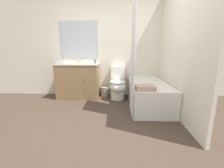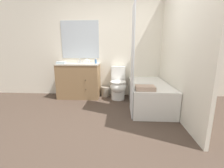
{
  "view_description": "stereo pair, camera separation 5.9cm",
  "coord_description": "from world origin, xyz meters",
  "px_view_note": "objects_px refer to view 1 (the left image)",
  "views": [
    {
      "loc": [
        0.22,
        -2.14,
        1.19
      ],
      "look_at": [
        0.11,
        0.81,
        0.52
      ],
      "focal_mm": 24.0,
      "sensor_mm": 36.0,
      "label": 1
    },
    {
      "loc": [
        0.28,
        -2.13,
        1.19
      ],
      "look_at": [
        0.11,
        0.81,
        0.52
      ],
      "focal_mm": 24.0,
      "sensor_mm": 36.0,
      "label": 2
    }
  ],
  "objects_px": {
    "toilet": "(118,85)",
    "bathtub": "(148,94)",
    "vanity_cabinet": "(78,80)",
    "tissue_box": "(86,61)",
    "sink_faucet": "(79,62)",
    "bath_towel_folded": "(145,88)",
    "wastebasket": "(105,92)",
    "hand_towel_folded": "(60,63)",
    "soap_dispenser": "(95,61)"
  },
  "relations": [
    {
      "from": "sink_faucet",
      "to": "toilet",
      "type": "distance_m",
      "value": 1.17
    },
    {
      "from": "bathtub",
      "to": "soap_dispenser",
      "type": "bearing_deg",
      "value": 157.56
    },
    {
      "from": "tissue_box",
      "to": "vanity_cabinet",
      "type": "bearing_deg",
      "value": -145.07
    },
    {
      "from": "wastebasket",
      "to": "bath_towel_folded",
      "type": "relative_size",
      "value": 0.74
    },
    {
      "from": "sink_faucet",
      "to": "hand_towel_folded",
      "type": "height_order",
      "value": "sink_faucet"
    },
    {
      "from": "bath_towel_folded",
      "to": "hand_towel_folded",
      "type": "bearing_deg",
      "value": 152.99
    },
    {
      "from": "bathtub",
      "to": "hand_towel_folded",
      "type": "height_order",
      "value": "hand_towel_folded"
    },
    {
      "from": "toilet",
      "to": "bathtub",
      "type": "height_order",
      "value": "toilet"
    },
    {
      "from": "sink_faucet",
      "to": "bath_towel_folded",
      "type": "distance_m",
      "value": 2.0
    },
    {
      "from": "wastebasket",
      "to": "soap_dispenser",
      "type": "distance_m",
      "value": 0.84
    },
    {
      "from": "vanity_cabinet",
      "to": "bathtub",
      "type": "bearing_deg",
      "value": -17.2
    },
    {
      "from": "hand_towel_folded",
      "to": "soap_dispenser",
      "type": "bearing_deg",
      "value": 9.92
    },
    {
      "from": "soap_dispenser",
      "to": "bath_towel_folded",
      "type": "distance_m",
      "value": 1.56
    },
    {
      "from": "tissue_box",
      "to": "hand_towel_folded",
      "type": "relative_size",
      "value": 0.7
    },
    {
      "from": "sink_faucet",
      "to": "wastebasket",
      "type": "distance_m",
      "value": 1.02
    },
    {
      "from": "wastebasket",
      "to": "hand_towel_folded",
      "type": "bearing_deg",
      "value": -165.61
    },
    {
      "from": "soap_dispenser",
      "to": "bath_towel_folded",
      "type": "relative_size",
      "value": 0.39
    },
    {
      "from": "bathtub",
      "to": "wastebasket",
      "type": "relative_size",
      "value": 6.27
    },
    {
      "from": "bathtub",
      "to": "bath_towel_folded",
      "type": "distance_m",
      "value": 0.68
    },
    {
      "from": "sink_faucet",
      "to": "soap_dispenser",
      "type": "relative_size",
      "value": 1.08
    },
    {
      "from": "vanity_cabinet",
      "to": "tissue_box",
      "type": "xyz_separation_m",
      "value": [
        0.19,
        0.13,
        0.47
      ]
    },
    {
      "from": "bathtub",
      "to": "soap_dispenser",
      "type": "relative_size",
      "value": 11.82
    },
    {
      "from": "bath_towel_folded",
      "to": "soap_dispenser",
      "type": "bearing_deg",
      "value": 133.82
    },
    {
      "from": "tissue_box",
      "to": "soap_dispenser",
      "type": "distance_m",
      "value": 0.29
    },
    {
      "from": "wastebasket",
      "to": "sink_faucet",
      "type": "bearing_deg",
      "value": 173.42
    },
    {
      "from": "wastebasket",
      "to": "hand_towel_folded",
      "type": "xyz_separation_m",
      "value": [
        -1.03,
        -0.26,
        0.77
      ]
    },
    {
      "from": "soap_dispenser",
      "to": "wastebasket",
      "type": "bearing_deg",
      "value": 29.42
    },
    {
      "from": "tissue_box",
      "to": "sink_faucet",
      "type": "bearing_deg",
      "value": 162.86
    },
    {
      "from": "bathtub",
      "to": "tissue_box",
      "type": "bearing_deg",
      "value": 156.36
    },
    {
      "from": "bathtub",
      "to": "soap_dispenser",
      "type": "height_order",
      "value": "soap_dispenser"
    },
    {
      "from": "vanity_cabinet",
      "to": "bath_towel_folded",
      "type": "relative_size",
      "value": 3.1
    },
    {
      "from": "toilet",
      "to": "bathtub",
      "type": "relative_size",
      "value": 0.51
    },
    {
      "from": "vanity_cabinet",
      "to": "tissue_box",
      "type": "height_order",
      "value": "tissue_box"
    },
    {
      "from": "vanity_cabinet",
      "to": "soap_dispenser",
      "type": "bearing_deg",
      "value": -1.18
    },
    {
      "from": "tissue_box",
      "to": "soap_dispenser",
      "type": "height_order",
      "value": "soap_dispenser"
    },
    {
      "from": "vanity_cabinet",
      "to": "wastebasket",
      "type": "height_order",
      "value": "vanity_cabinet"
    },
    {
      "from": "toilet",
      "to": "wastebasket",
      "type": "height_order",
      "value": "toilet"
    },
    {
      "from": "sink_faucet",
      "to": "bath_towel_folded",
      "type": "xyz_separation_m",
      "value": [
        1.49,
        -1.29,
        -0.36
      ]
    },
    {
      "from": "sink_faucet",
      "to": "bathtub",
      "type": "bearing_deg",
      "value": -22.93
    },
    {
      "from": "vanity_cabinet",
      "to": "hand_towel_folded",
      "type": "bearing_deg",
      "value": -158.07
    },
    {
      "from": "sink_faucet",
      "to": "bath_towel_folded",
      "type": "bearing_deg",
      "value": -40.95
    },
    {
      "from": "vanity_cabinet",
      "to": "bathtub",
      "type": "distance_m",
      "value": 1.75
    },
    {
      "from": "wastebasket",
      "to": "toilet",
      "type": "bearing_deg",
      "value": -31.26
    },
    {
      "from": "bathtub",
      "to": "wastebasket",
      "type": "bearing_deg",
      "value": 148.07
    },
    {
      "from": "vanity_cabinet",
      "to": "sink_faucet",
      "type": "relative_size",
      "value": 7.32
    },
    {
      "from": "vanity_cabinet",
      "to": "sink_faucet",
      "type": "height_order",
      "value": "sink_faucet"
    },
    {
      "from": "soap_dispenser",
      "to": "tissue_box",
      "type": "bearing_deg",
      "value": 150.81
    },
    {
      "from": "wastebasket",
      "to": "hand_towel_folded",
      "type": "distance_m",
      "value": 1.31
    },
    {
      "from": "tissue_box",
      "to": "soap_dispenser",
      "type": "relative_size",
      "value": 1.09
    },
    {
      "from": "tissue_box",
      "to": "bath_towel_folded",
      "type": "bearing_deg",
      "value": -43.49
    }
  ]
}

